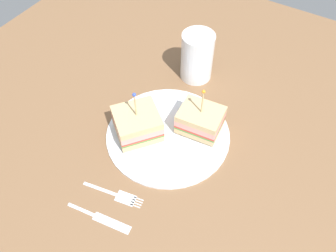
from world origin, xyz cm
name	(u,v)px	position (x,y,z in cm)	size (l,w,h in cm)	color
ground_plane	(168,138)	(0.00, 0.00, -1.00)	(116.02, 116.02, 2.00)	brown
plate	(168,133)	(0.00, 0.00, 0.47)	(25.34, 25.34, 0.94)	white
sandwich_half_front	(200,120)	(-4.94, -4.43, 3.42)	(9.16, 7.77, 10.89)	tan
sandwich_half_back	(137,124)	(5.25, 3.08, 3.63)	(11.68, 11.76, 11.31)	tan
drink_glass	(197,58)	(3.60, -18.65, 5.33)	(7.32, 7.32, 11.44)	gold
fork	(119,196)	(0.41, 16.51, 0.18)	(11.82, 3.17, 0.35)	silver
knife	(102,219)	(0.37, 21.58, 0.18)	(12.37, 2.69, 0.35)	silver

